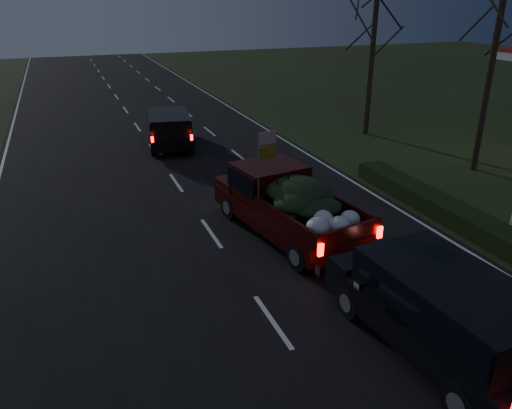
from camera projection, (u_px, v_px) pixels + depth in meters
name	position (u px, v px, depth m)	size (l,w,h in m)	color
ground	(272.00, 322.00, 11.60)	(120.00, 120.00, 0.00)	black
road_asphalt	(272.00, 321.00, 11.60)	(14.00, 120.00, 0.02)	black
hedge_row	(452.00, 213.00, 16.67)	(1.00, 10.00, 0.60)	black
bare_tree_mid	(500.00, 14.00, 19.34)	(3.60, 3.60, 8.50)	black
bare_tree_far	(374.00, 34.00, 25.46)	(3.60, 3.60, 7.00)	black
pickup_truck	(287.00, 200.00, 15.49)	(3.12, 6.09, 3.05)	#360807
lead_suv	(170.00, 126.00, 24.78)	(2.73, 5.00, 1.36)	black
rear_suv	(446.00, 307.00, 10.15)	(2.67, 5.44, 1.53)	black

